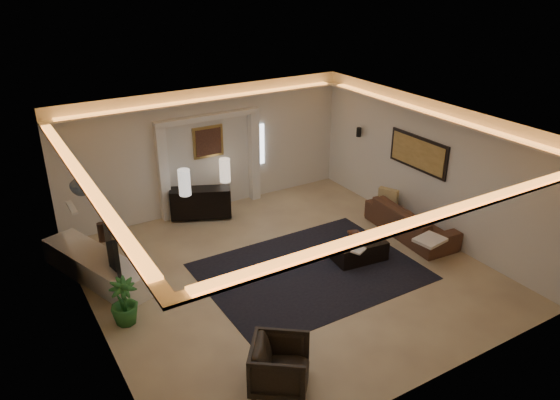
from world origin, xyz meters
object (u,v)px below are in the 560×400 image
console (201,203)px  sofa (411,221)px  coffee_table (359,251)px  armchair (280,366)px

console → sofa: size_ratio=0.62×
sofa → coffee_table: sofa is taller
sofa → armchair: bearing=121.5°
coffee_table → armchair: 3.82m
console → armchair: size_ratio=1.70×
console → sofa: (3.57, -3.06, -0.08)m
console → sofa: console is taller
sofa → armchair: armchair is taller
console → armchair: (-1.20, -5.51, -0.03)m
console → coffee_table: 3.87m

